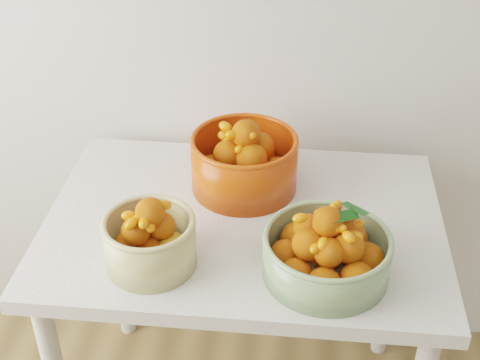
% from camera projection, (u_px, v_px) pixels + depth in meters
% --- Properties ---
extents(table, '(1.00, 0.70, 0.75)m').
position_uv_depth(table, '(244.00, 247.00, 1.74)').
color(table, silver).
rests_on(table, ground).
extents(bowl_cream, '(0.26, 0.26, 0.18)m').
position_uv_depth(bowl_cream, '(150.00, 240.00, 1.51)').
color(bowl_cream, tan).
rests_on(bowl_cream, table).
extents(bowl_green, '(0.32, 0.32, 0.19)m').
position_uv_depth(bowl_green, '(327.00, 252.00, 1.48)').
color(bowl_green, gray).
rests_on(bowl_green, table).
extents(bowl_orange, '(0.35, 0.35, 0.20)m').
position_uv_depth(bowl_orange, '(245.00, 162.00, 1.76)').
color(bowl_orange, red).
rests_on(bowl_orange, table).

